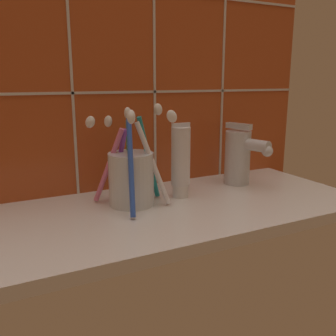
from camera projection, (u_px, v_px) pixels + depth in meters
sink_counter at (182, 209)px, 68.10cm from camera, size 67.59×31.16×2.00cm
tile_wall_backsplash at (145, 57)px, 75.49cm from camera, size 77.59×1.72×56.85cm
toothbrush_cup at (131, 175)px, 66.73cm from camera, size 14.49×15.86×18.06cm
toothpaste_tube at (181, 161)px, 70.73cm from camera, size 3.79×3.61×14.27cm
sink_faucet at (240, 155)px, 79.68cm from camera, size 5.84×11.46×13.10cm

